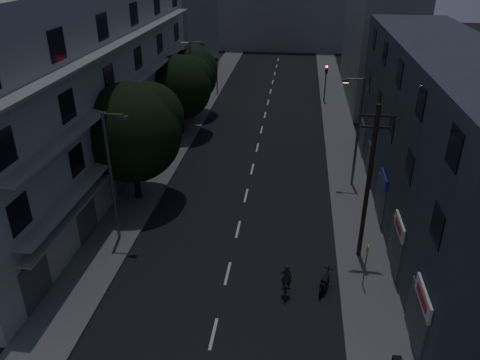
% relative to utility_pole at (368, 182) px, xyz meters
% --- Properties ---
extents(ground, '(160.00, 160.00, 0.00)m').
position_rel_utility_pole_xyz_m(ground, '(-7.28, 16.04, -4.87)').
color(ground, black).
rests_on(ground, ground).
extents(sidewalk_left, '(3.00, 90.00, 0.15)m').
position_rel_utility_pole_xyz_m(sidewalk_left, '(-14.78, 16.04, -4.79)').
color(sidewalk_left, '#565659').
rests_on(sidewalk_left, ground).
extents(sidewalk_right, '(3.00, 90.00, 0.15)m').
position_rel_utility_pole_xyz_m(sidewalk_right, '(0.22, 16.04, -4.79)').
color(sidewalk_right, '#565659').
rests_on(sidewalk_right, ground).
extents(lane_markings, '(0.15, 60.50, 0.01)m').
position_rel_utility_pole_xyz_m(lane_markings, '(-7.28, 22.29, -4.86)').
color(lane_markings, beige).
rests_on(lane_markings, ground).
extents(building_left, '(7.00, 36.00, 14.00)m').
position_rel_utility_pole_xyz_m(building_left, '(-19.25, 9.04, 2.13)').
color(building_left, '#9F9F9A').
rests_on(building_left, ground).
extents(building_right, '(6.19, 28.00, 11.00)m').
position_rel_utility_pole_xyz_m(building_right, '(4.72, 5.04, 0.63)').
color(building_right, '#2E343E').
rests_on(building_right, ground).
extents(building_far_left, '(6.00, 20.00, 16.00)m').
position_rel_utility_pole_xyz_m(building_far_left, '(-19.28, 39.04, 3.13)').
color(building_far_left, slate).
rests_on(building_far_left, ground).
extents(building_far_right, '(6.00, 20.00, 13.00)m').
position_rel_utility_pole_xyz_m(building_far_right, '(4.72, 33.04, 1.63)').
color(building_far_right, slate).
rests_on(building_far_right, ground).
extents(building_far_end, '(24.00, 8.00, 10.00)m').
position_rel_utility_pole_xyz_m(building_far_end, '(-7.28, 61.04, 0.13)').
color(building_far_end, slate).
rests_on(building_far_end, ground).
extents(tree_near, '(6.68, 6.68, 8.24)m').
position_rel_utility_pole_xyz_m(tree_near, '(-14.70, 5.15, 0.44)').
color(tree_near, black).
rests_on(tree_near, sidewalk_left).
extents(tree_mid, '(5.92, 5.92, 7.28)m').
position_rel_utility_pole_xyz_m(tree_mid, '(-14.71, 18.15, -0.17)').
color(tree_mid, black).
rests_on(tree_mid, sidewalk_left).
extents(tree_far, '(5.40, 5.40, 6.68)m').
position_rel_utility_pole_xyz_m(tree_far, '(-14.89, 23.68, -0.53)').
color(tree_far, black).
rests_on(tree_far, sidewalk_left).
extents(traffic_signal_far_right, '(0.28, 0.37, 4.10)m').
position_rel_utility_pole_xyz_m(traffic_signal_far_right, '(-0.93, 29.73, -1.77)').
color(traffic_signal_far_right, black).
rests_on(traffic_signal_far_right, sidewalk_right).
extents(traffic_signal_far_left, '(0.28, 0.37, 4.10)m').
position_rel_utility_pole_xyz_m(traffic_signal_far_left, '(-13.66, 31.88, -1.77)').
color(traffic_signal_far_left, black).
rests_on(traffic_signal_far_left, sidewalk_left).
extents(street_lamp_left_near, '(1.51, 0.25, 8.00)m').
position_rel_utility_pole_xyz_m(street_lamp_left_near, '(-14.21, -0.01, -0.27)').
color(street_lamp_left_near, '#525559').
rests_on(street_lamp_left_near, sidewalk_left).
extents(street_lamp_right, '(1.51, 0.25, 8.00)m').
position_rel_utility_pole_xyz_m(street_lamp_right, '(0.29, 9.11, -0.27)').
color(street_lamp_right, '#505457').
rests_on(street_lamp_right, sidewalk_right).
extents(street_lamp_left_far, '(1.51, 0.25, 8.00)m').
position_rel_utility_pole_xyz_m(street_lamp_left_far, '(-14.12, 20.88, -0.27)').
color(street_lamp_left_far, slate).
rests_on(street_lamp_left_far, sidewalk_left).
extents(utility_pole, '(1.80, 0.24, 9.00)m').
position_rel_utility_pole_xyz_m(utility_pole, '(0.00, 0.00, 0.00)').
color(utility_pole, black).
rests_on(utility_pole, sidewalk_right).
extents(bus_stop_sign, '(0.06, 0.35, 2.52)m').
position_rel_utility_pole_xyz_m(bus_stop_sign, '(-0.07, -2.77, -2.98)').
color(bus_stop_sign, '#595B60').
rests_on(bus_stop_sign, sidewalk_right).
extents(motorcycle, '(0.77, 1.73, 1.15)m').
position_rel_utility_pole_xyz_m(motorcycle, '(-2.08, -3.20, -4.41)').
color(motorcycle, black).
rests_on(motorcycle, ground).
extents(cyclist, '(0.56, 1.52, 1.92)m').
position_rel_utility_pole_xyz_m(cyclist, '(-4.06, -3.84, -4.22)').
color(cyclist, black).
rests_on(cyclist, ground).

